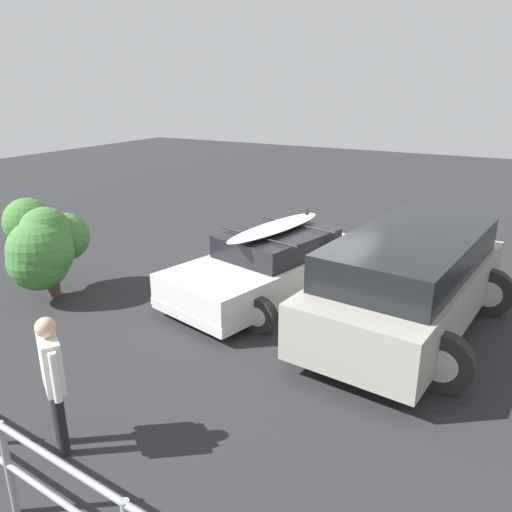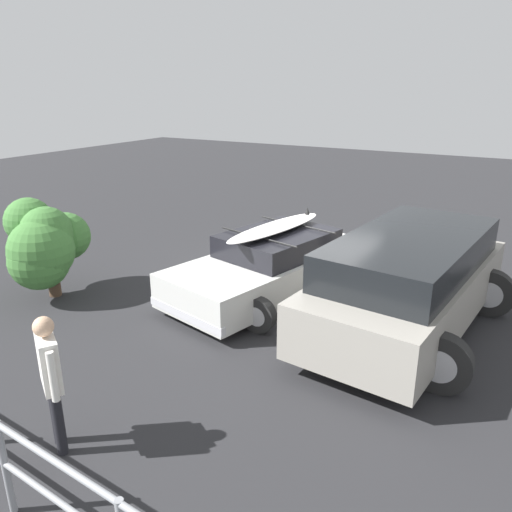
# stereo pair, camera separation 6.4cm
# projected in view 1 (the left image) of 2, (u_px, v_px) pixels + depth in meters

# --- Properties ---
(ground_plane) EXTENTS (44.00, 44.00, 0.02)m
(ground_plane) POSITION_uv_depth(u_px,v_px,m) (305.00, 284.00, 10.23)
(ground_plane) COLOR #28282B
(ground_plane) RESTS_ON ground
(parking_stripe) EXTENTS (0.12, 3.92, 0.00)m
(parking_stripe) POSITION_uv_depth(u_px,v_px,m) (335.00, 307.00, 9.14)
(parking_stripe) COLOR silver
(parking_stripe) RESTS_ON ground
(sedan_car) EXTENTS (2.97, 4.65, 1.49)m
(sedan_car) POSITION_uv_depth(u_px,v_px,m) (273.00, 264.00, 9.58)
(sedan_car) COLOR silver
(sedan_car) RESTS_ON ground
(suv_car) EXTENTS (3.08, 5.06, 1.65)m
(suv_car) POSITION_uv_depth(u_px,v_px,m) (409.00, 280.00, 8.03)
(suv_car) COLOR #9E998E
(suv_car) RESTS_ON ground
(person_bystander) EXTENTS (0.55, 0.40, 1.62)m
(person_bystander) POSITION_uv_depth(u_px,v_px,m) (52.00, 373.00, 5.28)
(person_bystander) COLOR black
(person_bystander) RESTS_ON ground
(railing_fence) EXTENTS (8.02, 0.66, 1.03)m
(railing_fence) POSITION_uv_depth(u_px,v_px,m) (61.00, 492.00, 4.11)
(railing_fence) COLOR gray
(railing_fence) RESTS_ON ground
(bush_near_left) EXTENTS (1.64, 1.77, 1.86)m
(bush_near_left) POSITION_uv_depth(u_px,v_px,m) (43.00, 244.00, 9.22)
(bush_near_left) COLOR #4C3828
(bush_near_left) RESTS_ON ground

